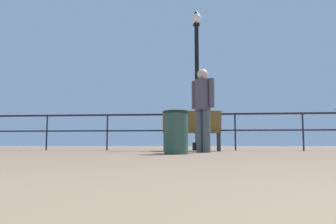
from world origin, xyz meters
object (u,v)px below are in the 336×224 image
(bench_near_left, at_px, (192,130))
(trash_bin, at_px, (176,132))
(person_by_bench, at_px, (203,104))
(lamppost_center, at_px, (197,73))

(bench_near_left, relative_size, trash_bin, 1.95)
(bench_near_left, height_order, person_by_bench, person_by_bench)
(lamppost_center, height_order, person_by_bench, lamppost_center)
(bench_near_left, xyz_separation_m, person_by_bench, (0.27, -1.28, 0.47))
(lamppost_center, bearing_deg, person_by_bench, -86.84)
(lamppost_center, distance_m, trash_bin, 4.01)
(lamppost_center, relative_size, person_by_bench, 2.33)
(person_by_bench, bearing_deg, bench_near_left, 101.84)
(bench_near_left, distance_m, person_by_bench, 1.39)
(person_by_bench, distance_m, trash_bin, 1.37)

